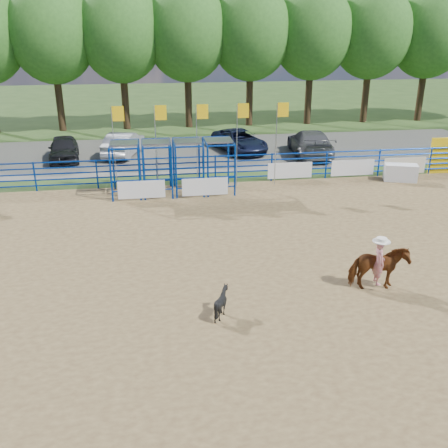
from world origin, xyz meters
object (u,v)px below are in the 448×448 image
Objects in this scene: calf at (221,303)px; car_b at (124,144)px; car_d at (310,143)px; car_a at (64,149)px; car_c at (239,141)px; horse_and_rider at (379,264)px; announcer_table at (400,173)px.

car_b is (-3.36, 19.68, 0.31)m from calf.
car_b is at bearing -2.01° from car_d.
car_a is 0.86× the size of car_c.
horse_and_rider reaches higher than calf.
car_b reaches higher than car_a.
horse_and_rider is 2.90× the size of calf.
calf is 20.17m from car_a.
car_d is at bearing -37.10° from car_c.
announcer_table is at bearing 166.70° from car_b.
calf is (-5.00, -0.80, -0.43)m from horse_and_rider.
car_c is (11.01, 0.76, -0.03)m from car_a.
calf is at bearing -170.87° from horse_and_rider.
calf is 19.97m from car_b.
car_d reaches higher than announcer_table.
horse_and_rider reaches higher than car_d.
horse_and_rider is 21.71m from car_a.
car_b is 0.82× the size of car_d.
car_b is at bearing -11.11° from calf.
horse_and_rider is 0.57× the size of car_a.
car_d is at bearing -173.40° from car_b.
car_b is (3.56, 0.74, 0.02)m from car_a.
car_a is 0.77× the size of car_d.
car_a is at bearing 2.70° from car_d.
car_a is at bearing -0.72° from calf.
car_a is 15.29m from car_d.
calf is 0.19× the size of car_b.
car_c is (7.45, 0.02, -0.05)m from car_b.
car_c is at bearing -32.53° from calf.
car_a reaches higher than calf.
car_c reaches higher than calf.
calf is 20.12m from car_c.
calf is at bearing 114.76° from car_b.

